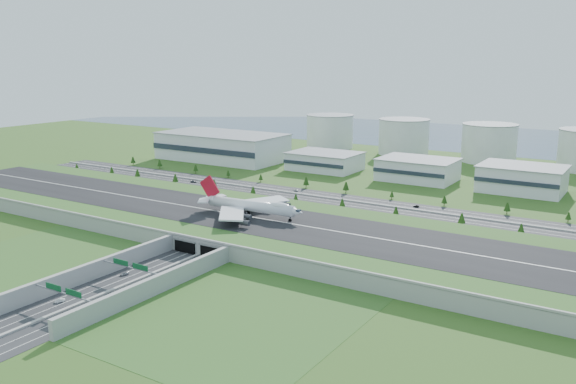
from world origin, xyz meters
The scene contains 23 objects.
ground centered at (0.00, 0.00, 0.00)m, with size 1200.00×1200.00×0.00m, color #22541A.
airfield_deck centered at (0.00, -0.09, 4.12)m, with size 520.00×100.00×9.20m.
underpass_road centered at (0.00, -99.42, 3.43)m, with size 38.80×120.40×8.00m.
sign_gantry_near centered at (0.00, -95.04, 6.95)m, with size 38.70×0.70×9.80m.
sign_gantry_far centered at (0.00, -130.04, 6.95)m, with size 38.70×0.70×9.80m.
north_expressway centered at (0.00, 95.00, 0.06)m, with size 560.00×36.00×0.12m, color #28282B.
tree_row centered at (-5.40, 95.64, 4.71)m, with size 505.12×48.68×8.38m.
hangar_west centered at (-170.00, 185.00, 12.50)m, with size 120.00×60.00×25.00m, color silver.
hangar_mid_a centered at (-60.00, 190.00, 7.50)m, with size 58.00×42.00×15.00m, color silver.
hangar_mid_b centered at (25.00, 190.00, 8.50)m, with size 58.00×42.00×17.00m, color silver.
hangar_mid_c centered at (105.00, 190.00, 9.50)m, with size 58.00×42.00×19.00m, color silver.
fuel_tank_a centered at (-120.00, 310.00, 17.50)m, with size 50.00×50.00×35.00m, color silver.
fuel_tank_b centered at (-35.00, 310.00, 17.50)m, with size 50.00×50.00×35.00m, color silver.
fuel_tank_c centered at (50.00, 310.00, 17.50)m, with size 50.00×50.00×35.00m, color silver.
bay_water centered at (0.00, 480.00, 0.03)m, with size 1200.00×260.00×0.06m, color #344A65.
boeing_747 centered at (-5.42, 2.29, 14.06)m, with size 69.22×65.27×21.39m.
car_0 centered at (-9.84, -89.98, 0.82)m, with size 1.64×4.08×1.39m, color #A9AAAE.
car_1 centered at (-8.52, -125.87, 0.81)m, with size 1.45×4.17×1.37m, color white.
car_2 centered at (12.02, -78.79, 0.94)m, with size 2.72×5.90×1.64m, color #0D1C41.
car_3 centered at (12.69, -131.99, 0.88)m, with size 2.13×5.24×1.52m, color maroon.
car_4 centered at (-120.94, 86.28, 0.98)m, with size 2.03×5.05×1.72m, color #535458.
car_5 centered at (56.88, 102.92, 0.78)m, with size 1.39×3.99×1.32m, color black.
car_7 centered at (-36.12, 102.36, 0.81)m, with size 1.94×4.78×1.39m, color silver.
Camera 1 is at (193.25, -272.11, 97.76)m, focal length 38.00 mm.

